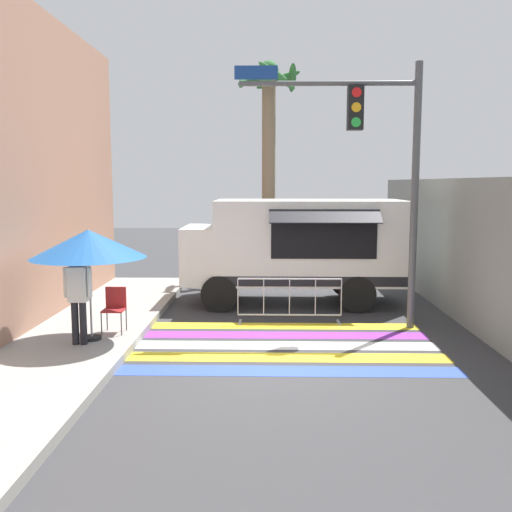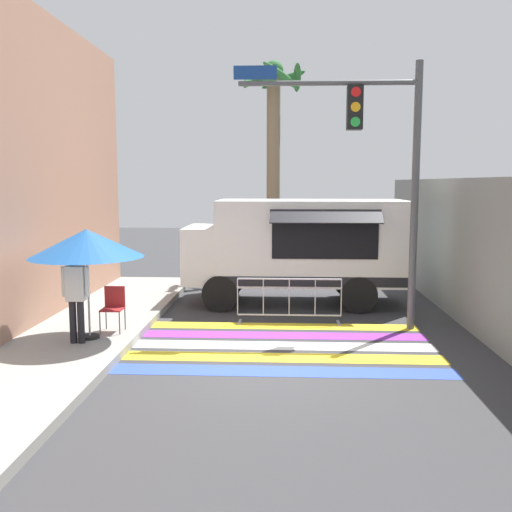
# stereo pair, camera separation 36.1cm
# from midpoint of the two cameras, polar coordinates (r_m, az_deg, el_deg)

# --- Properties ---
(ground_plane) EXTENTS (60.00, 60.00, 0.00)m
(ground_plane) POSITION_cam_midpoint_polar(r_m,az_deg,el_deg) (10.20, 2.13, -10.61)
(ground_plane) COLOR #38383A
(sidewalk_left) EXTENTS (4.40, 16.00, 0.16)m
(sidewalk_left) POSITION_cam_midpoint_polar(r_m,az_deg,el_deg) (11.30, -23.38, -9.00)
(sidewalk_left) COLOR #99968E
(sidewalk_left) RESTS_ON ground_plane
(concrete_wall_right) EXTENTS (0.20, 16.00, 3.25)m
(concrete_wall_right) POSITION_cam_midpoint_polar(r_m,az_deg,el_deg) (13.47, 21.07, 0.37)
(concrete_wall_right) COLOR gray
(concrete_wall_right) RESTS_ON ground_plane
(crosswalk_painted) EXTENTS (6.40, 3.60, 0.01)m
(crosswalk_painted) POSITION_cam_midpoint_polar(r_m,az_deg,el_deg) (11.20, 2.20, -8.93)
(crosswalk_painted) COLOR #334FB2
(crosswalk_painted) RESTS_ON ground_plane
(food_truck) EXTENTS (5.62, 2.68, 2.70)m
(food_truck) POSITION_cam_midpoint_polar(r_m,az_deg,el_deg) (14.78, 4.52, 1.16)
(food_truck) COLOR white
(food_truck) RESTS_ON ground_plane
(traffic_signal_pole) EXTENTS (3.90, 0.29, 5.63)m
(traffic_signal_pole) POSITION_cam_midpoint_polar(r_m,az_deg,el_deg) (12.42, 13.10, 10.25)
(traffic_signal_pole) COLOR #515456
(traffic_signal_pole) RESTS_ON ground_plane
(patio_umbrella) EXTENTS (2.15, 2.15, 2.11)m
(patio_umbrella) POSITION_cam_midpoint_polar(r_m,az_deg,el_deg) (11.18, -15.71, 1.21)
(patio_umbrella) COLOR black
(patio_umbrella) RESTS_ON sidewalk_left
(folding_chair) EXTENTS (0.42, 0.42, 0.90)m
(folding_chair) POSITION_cam_midpoint_polar(r_m,az_deg,el_deg) (11.85, -13.22, -4.73)
(folding_chair) COLOR #4C4C51
(folding_chair) RESTS_ON sidewalk_left
(vendor_person) EXTENTS (0.53, 0.23, 1.71)m
(vendor_person) POSITION_cam_midpoint_polar(r_m,az_deg,el_deg) (11.03, -16.69, -3.43)
(vendor_person) COLOR black
(vendor_person) RESTS_ON sidewalk_left
(barricade_front) EXTENTS (2.35, 0.44, 1.03)m
(barricade_front) POSITION_cam_midpoint_polar(r_m,az_deg,el_deg) (12.85, 4.14, -4.48)
(barricade_front) COLOR #B7BABF
(barricade_front) RESTS_ON ground_plane
(palm_tree) EXTENTS (2.12, 2.10, 6.88)m
(palm_tree) POSITION_cam_midpoint_polar(r_m,az_deg,el_deg) (18.18, 2.30, 11.43)
(palm_tree) COLOR #7A664C
(palm_tree) RESTS_ON ground_plane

